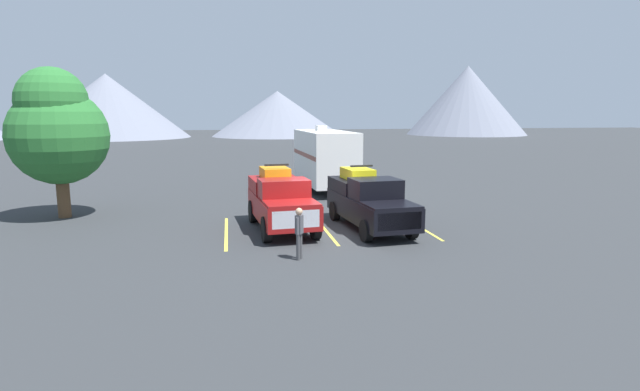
{
  "coord_description": "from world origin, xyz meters",
  "views": [
    {
      "loc": [
        -3.7,
        -18.89,
        4.65
      ],
      "look_at": [
        0.0,
        1.73,
        1.2
      ],
      "focal_mm": 28.39,
      "sensor_mm": 36.0,
      "label": 1
    }
  ],
  "objects": [
    {
      "name": "pickup_truck_b",
      "position": [
        1.8,
        0.65,
        1.14
      ],
      "size": [
        2.49,
        5.9,
        2.48
      ],
      "color": "black",
      "rests_on": "ground"
    },
    {
      "name": "lot_stripe_b",
      "position": [
        0.0,
        0.73,
        0.0
      ],
      "size": [
        0.12,
        5.5,
        0.01
      ],
      "primitive_type": "cube",
      "color": "gold",
      "rests_on": "ground"
    },
    {
      "name": "mountain_ridge",
      "position": [
        -26.47,
        78.77,
        6.25
      ],
      "size": [
        140.92,
        41.81,
        14.24
      ],
      "color": "slate",
      "rests_on": "ground"
    },
    {
      "name": "tree_a",
      "position": [
        -11.06,
        4.94,
        3.98
      ],
      "size": [
        4.22,
        4.22,
        6.58
      ],
      "color": "brown",
      "rests_on": "ground"
    },
    {
      "name": "person_a",
      "position": [
        -1.59,
        -3.39,
        0.97
      ],
      "size": [
        0.3,
        0.33,
        1.68
      ],
      "color": "#3F3F42",
      "rests_on": "ground"
    },
    {
      "name": "pickup_truck_a",
      "position": [
        -1.73,
        1.02,
        1.18
      ],
      "size": [
        2.51,
        5.36,
        2.56
      ],
      "color": "maroon",
      "rests_on": "ground"
    },
    {
      "name": "ground_plane",
      "position": [
        0.0,
        0.0,
        0.0
      ],
      "size": [
        240.0,
        240.0,
        0.0
      ],
      "primitive_type": "plane",
      "color": "#2D3033"
    },
    {
      "name": "lot_stripe_c",
      "position": [
        3.91,
        0.73,
        0.0
      ],
      "size": [
        0.12,
        5.5,
        0.01
      ],
      "primitive_type": "cube",
      "color": "gold",
      "rests_on": "ground"
    },
    {
      "name": "camper_trailer_a",
      "position": [
        1.92,
        10.76,
        2.03
      ],
      "size": [
        2.82,
        8.4,
        3.85
      ],
      "color": "white",
      "rests_on": "ground"
    },
    {
      "name": "lot_stripe_a",
      "position": [
        -3.91,
        0.73,
        0.0
      ],
      "size": [
        0.12,
        5.5,
        0.01
      ],
      "primitive_type": "cube",
      "color": "gold",
      "rests_on": "ground"
    }
  ]
}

